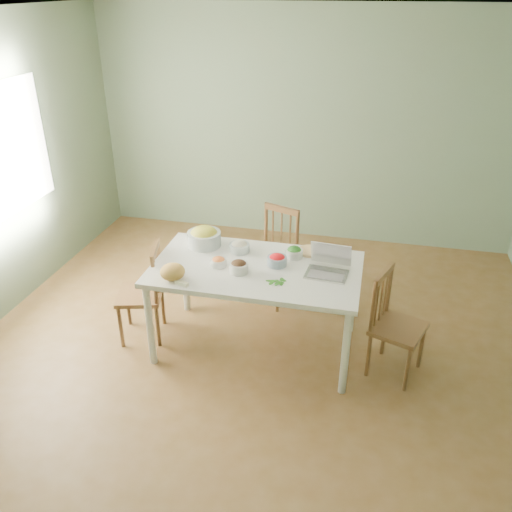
% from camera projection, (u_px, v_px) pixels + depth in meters
% --- Properties ---
extents(floor, '(5.00, 5.00, 0.00)m').
position_uv_depth(floor, '(256.00, 352.00, 4.62)').
color(floor, brown).
rests_on(floor, ground).
extents(ceiling, '(5.00, 5.00, 0.00)m').
position_uv_depth(ceiling, '(255.00, 14.00, 3.36)').
color(ceiling, white).
rests_on(ceiling, ground).
extents(wall_back, '(5.00, 0.00, 2.70)m').
position_uv_depth(wall_back, '(304.00, 129.00, 6.14)').
color(wall_back, slate).
rests_on(wall_back, ground).
extents(wall_front, '(5.00, 0.00, 2.70)m').
position_uv_depth(wall_front, '(92.00, 479.00, 1.83)').
color(wall_front, slate).
rests_on(wall_front, ground).
extents(dining_table, '(1.71, 0.96, 0.80)m').
position_uv_depth(dining_table, '(256.00, 308.00, 4.51)').
color(dining_table, white).
rests_on(dining_table, floor).
extents(chair_far, '(0.53, 0.52, 0.95)m').
position_uv_depth(chair_far, '(271.00, 257.00, 5.18)').
color(chair_far, brown).
rests_on(chair_far, floor).
extents(chair_left, '(0.47, 0.48, 0.90)m').
position_uv_depth(chair_left, '(140.00, 292.00, 4.63)').
color(chair_left, brown).
rests_on(chair_left, floor).
extents(chair_right, '(0.49, 0.51, 0.90)m').
position_uv_depth(chair_right, '(399.00, 326.00, 4.18)').
color(chair_right, brown).
rests_on(chair_right, floor).
extents(bread_boule, '(0.21, 0.21, 0.13)m').
position_uv_depth(bread_boule, '(172.00, 272.00, 4.12)').
color(bread_boule, '#B68A3E').
rests_on(bread_boule, dining_table).
extents(butter_stick, '(0.12, 0.06, 0.03)m').
position_uv_depth(butter_stick, '(182.00, 283.00, 4.06)').
color(butter_stick, '#FFFACD').
rests_on(butter_stick, dining_table).
extents(bowl_squash, '(0.36, 0.36, 0.17)m').
position_uv_depth(bowl_squash, '(204.00, 236.00, 4.63)').
color(bowl_squash, yellow).
rests_on(bowl_squash, dining_table).
extents(bowl_carrot, '(0.14, 0.14, 0.07)m').
position_uv_depth(bowl_carrot, '(218.00, 262.00, 4.32)').
color(bowl_carrot, orange).
rests_on(bowl_carrot, dining_table).
extents(bowl_onion, '(0.21, 0.21, 0.09)m').
position_uv_depth(bowl_onion, '(239.00, 247.00, 4.55)').
color(bowl_onion, beige).
rests_on(bowl_onion, dining_table).
extents(bowl_mushroom, '(0.18, 0.18, 0.10)m').
position_uv_depth(bowl_mushroom, '(239.00, 267.00, 4.22)').
color(bowl_mushroom, black).
rests_on(bowl_mushroom, dining_table).
extents(bowl_redpep, '(0.18, 0.18, 0.10)m').
position_uv_depth(bowl_redpep, '(277.00, 260.00, 4.33)').
color(bowl_redpep, red).
rests_on(bowl_redpep, dining_table).
extents(bowl_broccoli, '(0.19, 0.19, 0.09)m').
position_uv_depth(bowl_broccoli, '(294.00, 252.00, 4.46)').
color(bowl_broccoli, '#2E6326').
rests_on(bowl_broccoli, dining_table).
extents(flatbread, '(0.25, 0.25, 0.02)m').
position_uv_depth(flatbread, '(310.00, 251.00, 4.55)').
color(flatbread, '#E7BA7B').
rests_on(flatbread, dining_table).
extents(basil_bunch, '(0.18, 0.18, 0.02)m').
position_uv_depth(basil_bunch, '(275.00, 281.00, 4.10)').
color(basil_bunch, '#29591E').
rests_on(basil_bunch, dining_table).
extents(laptop, '(0.35, 0.33, 0.22)m').
position_uv_depth(laptop, '(327.00, 263.00, 4.15)').
color(laptop, '#BEBEC0').
rests_on(laptop, dining_table).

